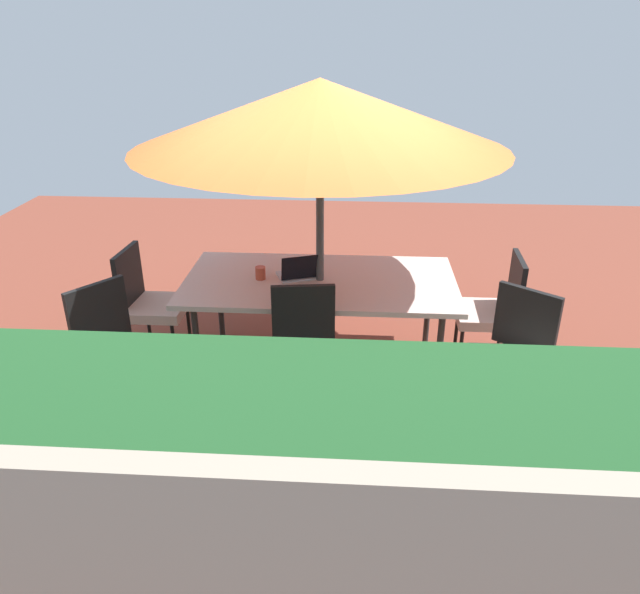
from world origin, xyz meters
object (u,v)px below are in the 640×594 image
(dining_table, at_px, (320,285))
(chair_northwest, at_px, (513,354))
(patio_umbrella, at_px, (320,115))
(cup, at_px, (260,273))
(chair_west, at_px, (493,308))
(chair_east, at_px, (149,300))
(chair_northeast, at_px, (114,346))
(chair_north, at_px, (304,351))
(laptop, at_px, (300,272))

(dining_table, height_order, chair_northwest, chair_northwest)
(patio_umbrella, height_order, cup, patio_umbrella)
(chair_west, xyz_separation_m, chair_northwest, (0.02, 0.72, 0.00))
(patio_umbrella, distance_m, chair_east, 2.01)
(dining_table, height_order, chair_northeast, chair_northeast)
(dining_table, relative_size, chair_north, 2.17)
(chair_west, height_order, chair_northwest, same)
(patio_umbrella, height_order, chair_north, patio_umbrella)
(dining_table, relative_size, chair_northeast, 2.17)
(patio_umbrella, height_order, chair_northeast, patio_umbrella)
(patio_umbrella, relative_size, chair_north, 2.72)
(chair_north, distance_m, chair_west, 1.63)
(chair_northeast, bearing_deg, chair_northwest, -51.15)
(chair_east, distance_m, cup, 0.96)
(chair_north, height_order, chair_west, same)
(chair_north, distance_m, laptop, 0.83)
(chair_west, xyz_separation_m, chair_northeast, (2.75, 0.79, 0.00))
(chair_north, distance_m, chair_east, 1.52)
(dining_table, xyz_separation_m, chair_west, (-1.37, -0.01, -0.16))
(patio_umbrella, relative_size, cup, 26.51)
(dining_table, height_order, chair_north, chair_north)
(chair_east, height_order, chair_northeast, same)
(dining_table, bearing_deg, chair_northwest, 152.45)
(chair_north, distance_m, chair_northeast, 1.32)
(chair_northwest, bearing_deg, chair_north, -139.64)
(chair_west, distance_m, chair_east, 2.76)
(chair_north, xyz_separation_m, chair_east, (1.33, -0.74, 0.00))
(dining_table, bearing_deg, patio_umbrella, 0.00)
(chair_north, bearing_deg, chair_west, 21.43)
(patio_umbrella, xyz_separation_m, laptop, (0.16, -0.02, -1.20))
(patio_umbrella, distance_m, laptop, 1.21)
(dining_table, bearing_deg, chair_northeast, 29.49)
(chair_north, bearing_deg, chair_northeast, 173.38)
(dining_table, distance_m, chair_west, 1.38)
(chair_north, xyz_separation_m, chair_northwest, (-1.41, -0.06, 0.00))
(chair_northeast, xyz_separation_m, chair_northwest, (-2.74, -0.07, 0.00))
(dining_table, xyz_separation_m, patio_umbrella, (0.00, 0.00, 1.29))
(cup, bearing_deg, chair_northwest, 159.34)
(patio_umbrella, distance_m, chair_northwest, 2.11)
(patio_umbrella, distance_m, chair_west, 2.00)
(chair_west, bearing_deg, chair_northwest, 2.12)
(laptop, relative_size, cup, 3.81)
(dining_table, relative_size, laptop, 5.53)
(chair_east, xyz_separation_m, chair_northwest, (-2.74, 0.68, 0.00))
(chair_north, xyz_separation_m, chair_northeast, (1.32, 0.01, 0.00))
(dining_table, height_order, patio_umbrella, patio_umbrella)
(cup, bearing_deg, laptop, -172.68)
(dining_table, relative_size, patio_umbrella, 0.80)
(dining_table, distance_m, cup, 0.48)
(chair_east, bearing_deg, chair_northwest, -100.39)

